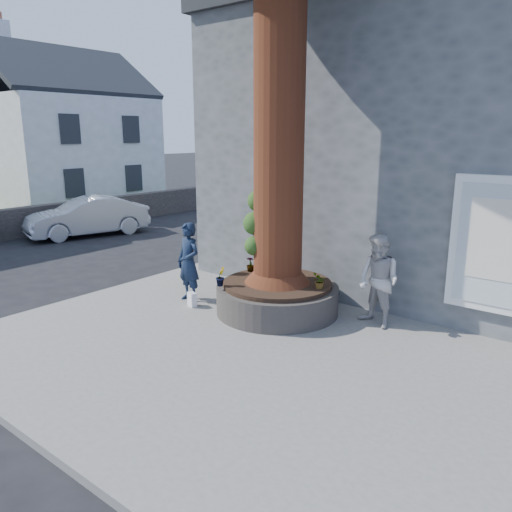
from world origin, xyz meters
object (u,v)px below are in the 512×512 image
Objects in this scene: planter at (277,297)px; woman at (378,281)px; man at (189,262)px; car_silver at (88,217)px.

woman reaches higher than planter.
man reaches higher than planter.
woman is at bearing 16.58° from planter.
planter is at bearing 2.99° from car_silver.
man is 0.40× the size of car_silver.
planter is 1.44× the size of man.
woman is 11.66m from car_silver.
car_silver reaches higher than planter.
woman is (1.78, 0.53, 0.53)m from planter.
man is at bearing -162.82° from planter.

